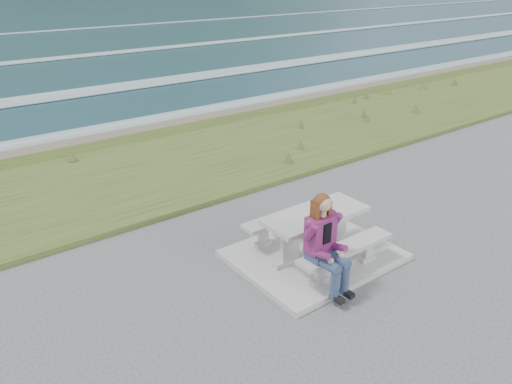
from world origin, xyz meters
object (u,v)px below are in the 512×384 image
(picnic_table, at_px, (315,222))
(bench_seaward, at_px, (288,219))
(seated_woman, at_px, (327,256))
(bench_landward, at_px, (345,252))

(picnic_table, xyz_separation_m, bench_seaward, (0.00, 0.70, -0.23))
(seated_woman, bearing_deg, bench_landward, 12.74)
(seated_woman, bearing_deg, bench_seaward, 68.67)
(picnic_table, height_order, bench_landward, picnic_table)
(bench_seaward, height_order, seated_woman, seated_woman)
(picnic_table, xyz_separation_m, seated_woman, (-0.54, -0.84, -0.03))
(bench_seaward, distance_m, seated_woman, 1.65)
(bench_seaward, relative_size, seated_woman, 1.21)
(bench_seaward, xyz_separation_m, seated_woman, (-0.54, -1.54, 0.20))
(bench_landward, xyz_separation_m, seated_woman, (-0.54, -0.14, 0.20))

